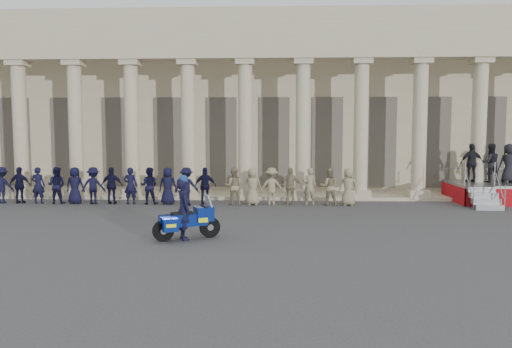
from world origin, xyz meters
name	(u,v)px	position (x,y,z in m)	size (l,w,h in m)	color
ground	(185,235)	(0.00, 0.00, 0.00)	(90.00, 90.00, 0.00)	#3D3D40
building	(230,107)	(0.00, 14.74, 4.52)	(40.00, 12.50, 9.00)	tan
officer_rank	(137,186)	(-3.21, 6.18, 0.79)	(18.82, 0.60, 1.57)	black
reviewing_stand	(502,171)	(12.58, 7.54, 1.35)	(4.15, 4.01, 2.55)	gray
motorcycle	(187,220)	(0.17, -0.58, 0.55)	(1.84, 1.22, 1.27)	black
rider	(184,208)	(0.07, -0.63, 0.92)	(0.66, 0.77, 1.87)	black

